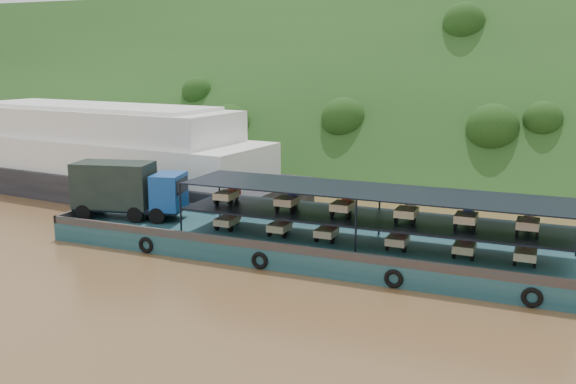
% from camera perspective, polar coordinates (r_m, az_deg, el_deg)
% --- Properties ---
extents(ground, '(160.00, 160.00, 0.00)m').
position_cam_1_polar(ground, '(41.16, 0.92, -5.39)').
color(ground, brown).
rests_on(ground, ground).
extents(hillside, '(140.00, 39.60, 39.60)m').
position_cam_1_polar(hillside, '(74.89, 11.41, 2.30)').
color(hillside, '#183413').
rests_on(hillside, ground).
extents(cargo_barge, '(35.09, 7.18, 5.10)m').
position_cam_1_polar(cargo_barge, '(40.59, -0.21, -3.75)').
color(cargo_barge, '#143D46').
rests_on(cargo_barge, ground).
extents(passenger_ferry, '(40.50, 13.76, 8.04)m').
position_cam_1_polar(passenger_ferry, '(61.14, -16.73, 3.19)').
color(passenger_ferry, black).
rests_on(passenger_ferry, ground).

